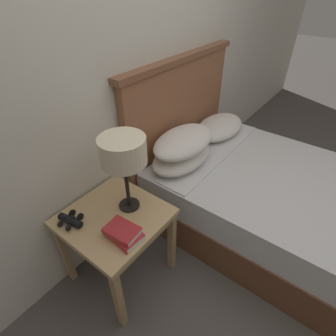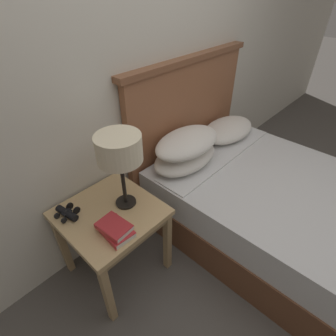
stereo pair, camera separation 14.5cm
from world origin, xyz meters
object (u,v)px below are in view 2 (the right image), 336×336
Objects in this scene: table_lamp at (119,150)px; nightstand at (111,220)px; binoculars_pair at (67,213)px; bed at (272,204)px; book_on_nightstand at (116,231)px; book_stacked_on_top at (114,227)px.

nightstand is at bearing 172.00° from table_lamp.
binoculars_pair is at bearing 150.83° from table_lamp.
bed is 1.32m from table_lamp.
book_stacked_on_top is (-0.00, 0.00, 0.03)m from book_on_nightstand.
bed is at bearing -22.43° from book_stacked_on_top.
bed is (1.06, -0.63, -0.20)m from nightstand.
nightstand is 0.22m from book_stacked_on_top.
book_stacked_on_top is at bearing 157.57° from bed.
table_lamp reaches higher than book_on_nightstand.
table_lamp is at bearing -8.00° from nightstand.
binoculars_pair is at bearing 109.59° from book_stacked_on_top.
book_stacked_on_top is (-0.20, -0.14, -0.35)m from table_lamp.
book_on_nightstand reaches higher than nightstand.
table_lamp is (-0.94, 0.61, 0.68)m from bed.
nightstand is at bearing 64.96° from book_on_nightstand.
binoculars_pair is at bearing 147.88° from bed.
book_stacked_on_top reaches higher than book_on_nightstand.
table_lamp is 2.29× the size of book_on_nightstand.
book_on_nightstand is at bearing -143.19° from table_lamp.
nightstand is 3.61× the size of binoculars_pair.
book_on_nightstand is at bearing -52.98° from book_stacked_on_top.
bed is 9.48× the size of book_on_nightstand.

